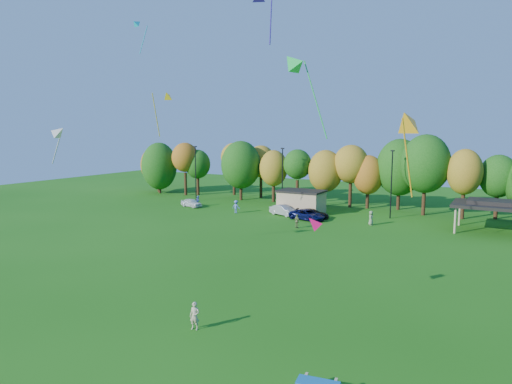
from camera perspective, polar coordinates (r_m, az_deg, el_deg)
The scene contains 20 objects.
ground at distance 28.54m, azimuth -7.04°, elevation -16.40°, with size 160.00×160.00×0.00m, color #19600F.
tree_line at distance 68.72m, azimuth 15.16°, elevation 2.66°, with size 93.57×10.55×11.15m.
lamp_posts at distance 62.78m, azimuth 16.57°, elevation 1.23°, with size 64.50×0.25×9.09m.
utility_building at distance 65.00m, azimuth 5.70°, elevation -1.18°, with size 6.30×4.30×3.25m.
pavilion at distance 58.56m, azimuth 27.37°, elevation -1.42°, with size 8.20×6.20×3.77m.
kite_flyer at distance 27.95m, azimuth -7.67°, elevation -15.09°, with size 0.60×0.40×1.66m, color #BAA98C.
car_a at distance 70.54m, azimuth -8.08°, elevation -1.34°, with size 1.51×3.74×1.27m, color white.
car_b at distance 62.97m, azimuth 3.48°, elevation -2.29°, with size 1.52×4.35×1.43m, color #9F9FA4.
car_c at distance 60.09m, azimuth 6.42°, elevation -2.84°, with size 2.28×4.94×1.37m, color #0B0F43.
car_d at distance 61.25m, azimuth 7.06°, elevation -2.70°, with size 1.77×4.36×1.27m, color black.
far_person_0 at distance 58.15m, azimuth 14.17°, elevation -3.17°, with size 0.88×0.57×1.79m, color gray.
far_person_1 at distance 70.97m, azimuth -7.24°, elevation -1.12°, with size 0.80×0.62×1.64m, color #566BBE.
far_person_2 at distance 54.92m, azimuth 5.15°, elevation -3.65°, with size 0.99×0.41×1.70m, color olive.
far_person_4 at distance 64.66m, azimuth -2.50°, elevation -1.84°, with size 1.18×0.68×1.83m, color #5473B9.
kite_0 at distance 42.37m, azimuth -23.39°, elevation 6.88°, with size 2.27×1.58×3.52m.
kite_6 at distance 63.68m, azimuth -14.53°, elevation 19.67°, with size 1.21×2.64×4.36m.
kite_7 at distance 52.96m, azimuth -11.08°, elevation 11.67°, with size 1.54×3.14×5.33m.
kite_9 at distance 40.38m, azimuth 4.53°, elevation 15.79°, with size 4.60×2.14×7.61m.
kite_10 at distance 29.72m, azimuth 18.40°, elevation 8.39°, with size 2.04×3.55×5.67m.
kite_13 at distance 29.90m, azimuth 7.13°, elevation -3.87°, with size 1.53×1.37×1.25m.
Camera 1 is at (15.54, -20.93, 11.62)m, focal length 32.00 mm.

